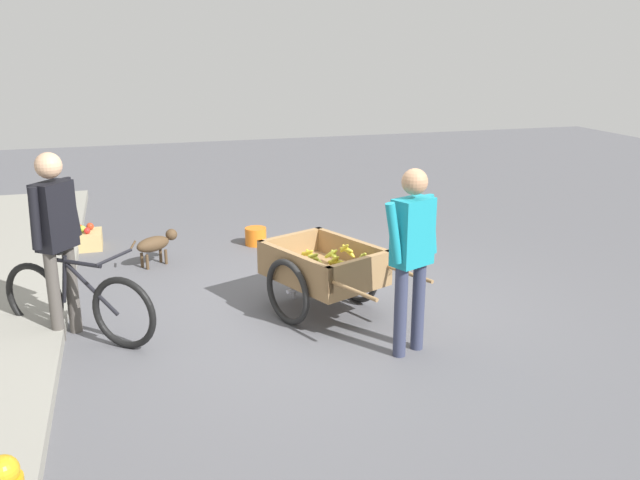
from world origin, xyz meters
TOP-DOWN VIEW (x-y plane):
  - ground_plane at (0.00, 0.00)m, footprint 24.00×24.00m
  - fruit_cart at (-0.01, -0.06)m, footprint 1.82×1.34m
  - vendor_person at (-1.06, -0.50)m, footprint 0.32×0.55m
  - bicycle at (0.02, 2.23)m, footprint 1.08×1.34m
  - cyclist_person at (0.12, 2.35)m, footprint 0.43×0.38m
  - dog at (1.96, 1.44)m, footprint 0.40×0.59m
  - plastic_bucket at (2.44, 0.14)m, footprint 0.28×0.28m
  - apple_crate at (2.91, 2.25)m, footprint 0.44×0.32m

SIDE VIEW (x-z plane):
  - ground_plane at x=0.00m, z-range 0.00..0.00m
  - plastic_bucket at x=2.44m, z-range 0.00..0.23m
  - apple_crate at x=2.91m, z-range -0.03..0.28m
  - dog at x=1.96m, z-range 0.07..0.47m
  - bicycle at x=0.02m, z-range -0.07..0.78m
  - fruit_cart at x=-0.01m, z-range 0.08..0.80m
  - vendor_person at x=-1.06m, z-range 0.16..1.77m
  - cyclist_person at x=0.12m, z-range 0.18..1.87m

